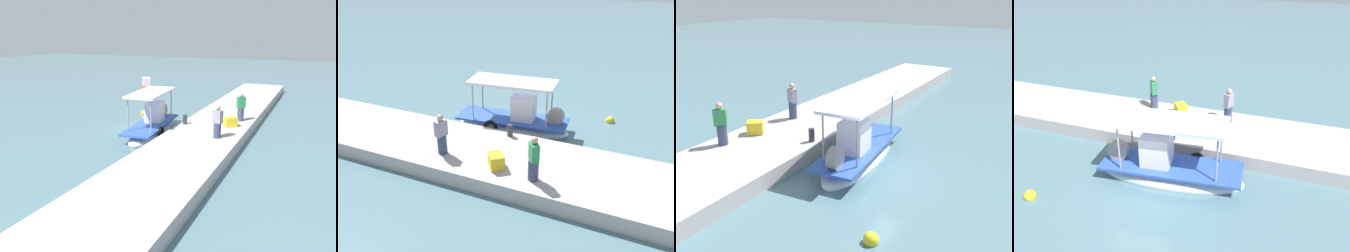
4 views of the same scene
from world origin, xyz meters
The scene contains 9 objects.
ground_plane centered at (0.00, 0.00, 0.00)m, with size 120.00×120.00×0.00m, color slate.
dock_quay centered at (0.00, -4.11, 0.31)m, with size 36.00×3.95×0.63m, color #B4AAA9.
main_fishing_boat centered at (-0.71, -0.63, 0.44)m, with size 5.80×2.31×2.87m.
fisherman_near_bollard centered at (1.95, -5.26, 1.41)m, with size 0.53×0.55×1.72m.
fisherman_by_crate centered at (-2.03, -4.97, 1.39)m, with size 0.49×0.54×1.70m.
mooring_bollard centered at (-0.14, -2.49, 0.90)m, with size 0.24×0.24×0.55m, color #2D2D33.
cargo_crate centered at (0.39, -5.04, 0.90)m, with size 0.66×0.53×0.54m, color gold.
marker_buoy centered at (3.55, 2.18, 0.09)m, with size 0.44×0.44×0.44m.
moored_boat_near centered at (13.55, 7.14, 0.21)m, with size 4.69×3.65×1.46m.
Camera 1 is at (-18.41, -9.55, 5.81)m, focal length 37.07 mm.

